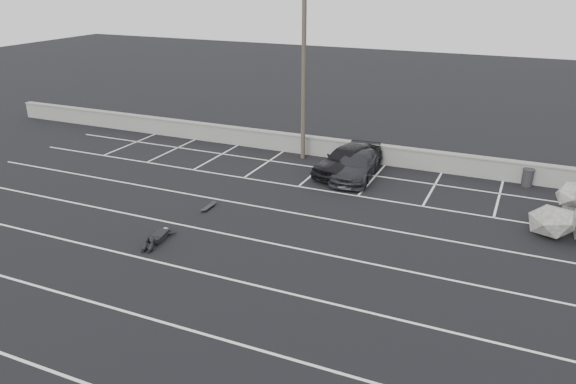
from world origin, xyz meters
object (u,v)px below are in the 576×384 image
at_px(car_left, 348,160).
at_px(skateboard, 208,207).
at_px(utility_pole, 304,75).
at_px(person, 160,233).
at_px(car_right, 356,165).
at_px(trash_bin, 528,177).

bearing_deg(car_left, skateboard, -105.85).
distance_m(car_left, utility_pole, 5.17).
bearing_deg(utility_pole, car_left, -25.94).
bearing_deg(person, car_right, 52.94).
xyz_separation_m(car_right, trash_bin, (7.98, 2.20, -0.22)).
bearing_deg(trash_bin, utility_pole, -178.03).
xyz_separation_m(trash_bin, skateboard, (-12.63, -8.70, -0.36)).
xyz_separation_m(car_right, utility_pole, (-3.62, 1.80, 3.95)).
xyz_separation_m(car_right, person, (-4.82, -9.79, -0.42)).
bearing_deg(skateboard, trash_bin, 33.78).
height_order(trash_bin, person, trash_bin).
relative_size(trash_bin, person, 0.34).
relative_size(car_left, trash_bin, 5.20).
distance_m(car_right, trash_bin, 8.28).
relative_size(car_right, skateboard, 5.15).
bearing_deg(person, skateboard, 76.27).
bearing_deg(car_left, car_right, -13.23).
height_order(car_left, person, car_left).
distance_m(trash_bin, person, 17.54).
bearing_deg(person, trash_bin, 32.29).
bearing_deg(car_left, utility_pole, 169.55).
xyz_separation_m(car_left, utility_pole, (-3.10, 1.51, 3.85)).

